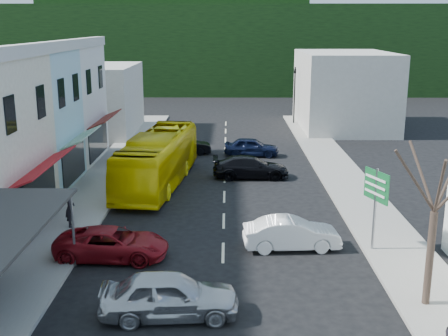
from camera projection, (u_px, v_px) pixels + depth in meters
ground at (223, 253)px, 24.00m from camera, size 120.00×120.00×0.00m
sidewalk_left at (100, 185)px, 33.72m from camera, size 3.00×52.00×0.15m
sidewalk_right at (349, 186)px, 33.62m from camera, size 3.00×52.00×0.15m
distant_block_left at (90, 100)px, 49.48m from camera, size 8.00×10.00×6.00m
distant_block_right at (344, 90)px, 52.11m from camera, size 8.00×12.00×7.00m
hillside at (217, 42)px, 85.36m from camera, size 80.00×26.00×14.00m
bus at (158, 160)px, 33.72m from camera, size 3.84×11.81×3.10m
car_silver at (169, 297)px, 18.61m from camera, size 4.51×2.08×1.40m
car_white at (292, 233)px, 24.29m from camera, size 4.51×2.10×1.40m
car_red at (112, 242)px, 23.28m from camera, size 4.70×2.14×1.40m
car_black_near at (251, 167)px, 35.51m from camera, size 4.53×1.92×1.40m
car_navy_mid at (252, 147)px, 41.39m from camera, size 4.55×2.21×1.40m
car_black_far at (185, 145)px, 41.97m from camera, size 4.54×2.19×1.40m
pedestrian_left at (70, 209)px, 26.50m from camera, size 0.50×0.66×1.70m
direction_sign at (375, 211)px, 23.64m from camera, size 1.28×1.78×3.69m
street_tree at (434, 212)px, 18.54m from camera, size 3.84×3.84×6.94m
traffic_signal at (294, 96)px, 53.86m from camera, size 1.37×1.52×5.53m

